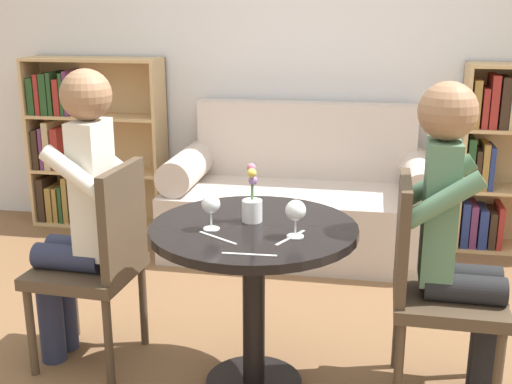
{
  "coord_description": "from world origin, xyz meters",
  "views": [
    {
      "loc": [
        0.43,
        -2.3,
        1.52
      ],
      "look_at": [
        0.0,
        0.05,
        0.83
      ],
      "focal_mm": 45.0,
      "sensor_mm": 36.0,
      "label": 1
    }
  ],
  "objects_px": {
    "bookshelf_left": "(83,144)",
    "wine_glass_right": "(296,212)",
    "chair_right": "(430,281)",
    "person_left": "(79,212)",
    "couch": "(300,203)",
    "flower_vase": "(252,203)",
    "person_right": "(457,236)",
    "wine_glass_left": "(211,205)",
    "chair_left": "(100,257)"
  },
  "relations": [
    {
      "from": "chair_right",
      "to": "flower_vase",
      "type": "xyz_separation_m",
      "value": [
        -0.7,
        -0.03,
        0.29
      ]
    },
    {
      "from": "couch",
      "to": "chair_right",
      "type": "height_order",
      "value": "couch"
    },
    {
      "from": "wine_glass_left",
      "to": "chair_left",
      "type": "bearing_deg",
      "value": 163.05
    },
    {
      "from": "chair_left",
      "to": "wine_glass_left",
      "type": "xyz_separation_m",
      "value": [
        0.54,
        -0.16,
        0.31
      ]
    },
    {
      "from": "chair_right",
      "to": "person_right",
      "type": "bearing_deg",
      "value": -90.72
    },
    {
      "from": "couch",
      "to": "person_right",
      "type": "xyz_separation_m",
      "value": [
        0.77,
        -1.55,
        0.38
      ]
    },
    {
      "from": "person_right",
      "to": "flower_vase",
      "type": "relative_size",
      "value": 5.53
    },
    {
      "from": "person_left",
      "to": "flower_vase",
      "type": "bearing_deg",
      "value": 89.6
    },
    {
      "from": "person_right",
      "to": "couch",
      "type": "bearing_deg",
      "value": 27.52
    },
    {
      "from": "couch",
      "to": "wine_glass_left",
      "type": "xyz_separation_m",
      "value": [
        -0.15,
        -1.7,
        0.5
      ]
    },
    {
      "from": "chair_left",
      "to": "person_right",
      "type": "distance_m",
      "value": 1.47
    },
    {
      "from": "couch",
      "to": "chair_right",
      "type": "distance_m",
      "value": 1.7
    },
    {
      "from": "bookshelf_left",
      "to": "chair_right",
      "type": "xyz_separation_m",
      "value": [
        2.28,
        -1.81,
        -0.09
      ]
    },
    {
      "from": "wine_glass_right",
      "to": "flower_vase",
      "type": "xyz_separation_m",
      "value": [
        -0.19,
        0.15,
        -0.02
      ]
    },
    {
      "from": "chair_right",
      "to": "person_left",
      "type": "distance_m",
      "value": 1.47
    },
    {
      "from": "flower_vase",
      "to": "bookshelf_left",
      "type": "bearing_deg",
      "value": 130.63
    },
    {
      "from": "bookshelf_left",
      "to": "person_left",
      "type": "bearing_deg",
      "value": -65.24
    },
    {
      "from": "wine_glass_left",
      "to": "wine_glass_right",
      "type": "height_order",
      "value": "wine_glass_right"
    },
    {
      "from": "wine_glass_right",
      "to": "flower_vase",
      "type": "bearing_deg",
      "value": 141.73
    },
    {
      "from": "chair_left",
      "to": "person_right",
      "type": "xyz_separation_m",
      "value": [
        1.46,
        -0.01,
        0.2
      ]
    },
    {
      "from": "couch",
      "to": "bookshelf_left",
      "type": "bearing_deg",
      "value": 170.48
    },
    {
      "from": "wine_glass_left",
      "to": "wine_glass_right",
      "type": "distance_m",
      "value": 0.33
    },
    {
      "from": "person_right",
      "to": "wine_glass_left",
      "type": "xyz_separation_m",
      "value": [
        -0.92,
        -0.15,
        0.12
      ]
    },
    {
      "from": "person_left",
      "to": "couch",
      "type": "bearing_deg",
      "value": 156.53
    },
    {
      "from": "bookshelf_left",
      "to": "person_right",
      "type": "relative_size",
      "value": 0.94
    },
    {
      "from": "person_right",
      "to": "wine_glass_right",
      "type": "xyz_separation_m",
      "value": [
        -0.6,
        -0.18,
        0.12
      ]
    },
    {
      "from": "person_left",
      "to": "wine_glass_left",
      "type": "relative_size",
      "value": 9.44
    },
    {
      "from": "chair_right",
      "to": "wine_glass_right",
      "type": "xyz_separation_m",
      "value": [
        -0.51,
        -0.18,
        0.31
      ]
    },
    {
      "from": "couch",
      "to": "wine_glass_left",
      "type": "bearing_deg",
      "value": -95.05
    },
    {
      "from": "bookshelf_left",
      "to": "flower_vase",
      "type": "xyz_separation_m",
      "value": [
        1.58,
        -1.85,
        0.2
      ]
    },
    {
      "from": "chair_right",
      "to": "wine_glass_left",
      "type": "xyz_separation_m",
      "value": [
        -0.84,
        -0.16,
        0.31
      ]
    },
    {
      "from": "person_left",
      "to": "person_right",
      "type": "relative_size",
      "value": 1.02
    },
    {
      "from": "person_left",
      "to": "wine_glass_right",
      "type": "height_order",
      "value": "person_left"
    },
    {
      "from": "chair_right",
      "to": "person_left",
      "type": "xyz_separation_m",
      "value": [
        -1.46,
        0.01,
        0.2
      ]
    },
    {
      "from": "bookshelf_left",
      "to": "person_left",
      "type": "height_order",
      "value": "person_left"
    },
    {
      "from": "flower_vase",
      "to": "person_right",
      "type": "bearing_deg",
      "value": 2.35
    },
    {
      "from": "person_right",
      "to": "flower_vase",
      "type": "distance_m",
      "value": 0.79
    },
    {
      "from": "person_left",
      "to": "wine_glass_right",
      "type": "relative_size",
      "value": 9.18
    },
    {
      "from": "person_left",
      "to": "wine_glass_right",
      "type": "xyz_separation_m",
      "value": [
        0.94,
        -0.2,
        0.12
      ]
    },
    {
      "from": "couch",
      "to": "flower_vase",
      "type": "bearing_deg",
      "value": -90.57
    },
    {
      "from": "bookshelf_left",
      "to": "flower_vase",
      "type": "distance_m",
      "value": 2.44
    },
    {
      "from": "wine_glass_left",
      "to": "flower_vase",
      "type": "height_order",
      "value": "flower_vase"
    },
    {
      "from": "flower_vase",
      "to": "wine_glass_right",
      "type": "bearing_deg",
      "value": -38.27
    },
    {
      "from": "bookshelf_left",
      "to": "wine_glass_right",
      "type": "distance_m",
      "value": 2.68
    },
    {
      "from": "couch",
      "to": "chair_left",
      "type": "xyz_separation_m",
      "value": [
        -0.69,
        -1.54,
        0.18
      ]
    },
    {
      "from": "person_left",
      "to": "chair_right",
      "type": "bearing_deg",
      "value": 92.75
    },
    {
      "from": "chair_right",
      "to": "flower_vase",
      "type": "distance_m",
      "value": 0.76
    },
    {
      "from": "chair_right",
      "to": "wine_glass_right",
      "type": "relative_size",
      "value": 6.4
    },
    {
      "from": "person_right",
      "to": "wine_glass_right",
      "type": "distance_m",
      "value": 0.63
    },
    {
      "from": "chair_right",
      "to": "couch",
      "type": "bearing_deg",
      "value": 24.98
    }
  ]
}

